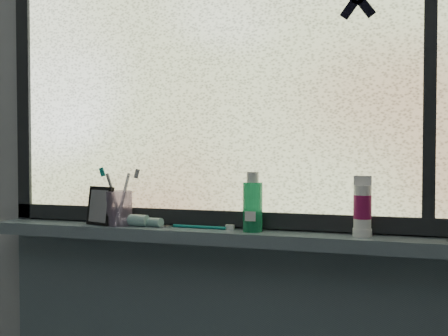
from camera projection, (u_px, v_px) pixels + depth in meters
wall_back at (231, 156)px, 1.63m from camera, size 3.00×0.01×2.50m
windowsill at (224, 236)px, 1.57m from camera, size 1.62×0.14×0.04m
window_pane at (229, 69)px, 1.60m from camera, size 1.50×0.01×1.00m
frame_bottom at (228, 218)px, 1.61m from camera, size 1.60×0.03×0.05m
frame_left at (25, 80)px, 1.82m from camera, size 0.05×0.03×1.10m
frame_mullion at (430, 59)px, 1.42m from camera, size 0.03×0.03×1.00m
vanity_mirror at (100, 206)px, 1.67m from camera, size 0.11×0.08×0.13m
toothpaste_tube at (144, 221)px, 1.64m from camera, size 0.22×0.08×0.04m
toothbrush_cup at (119, 208)px, 1.66m from camera, size 0.12×0.12×0.11m
toothbrush_lying at (199, 226)px, 1.59m from camera, size 0.22×0.03×0.01m
mouthwash_bottle at (253, 202)px, 1.53m from camera, size 0.07×0.07×0.15m
cream_tube at (362, 204)px, 1.44m from camera, size 0.05×0.05×0.13m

